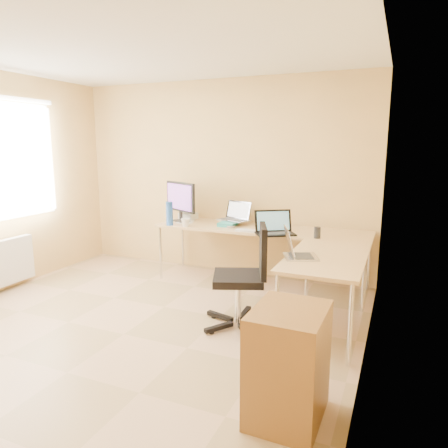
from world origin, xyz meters
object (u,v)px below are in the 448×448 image
at_px(monitor, 181,202).
at_px(cabinet, 288,365).
at_px(laptop_black, 276,223).
at_px(laptop_center, 234,211).
at_px(desk_fan, 188,210).
at_px(mug, 186,223).
at_px(laptop_return, 301,245).
at_px(desk_return, 325,293).
at_px(office_chair, 238,277).
at_px(water_bottle, 169,214).
at_px(desk_main, 260,256).
at_px(keyboard, 252,231).

bearing_deg(monitor, cabinet, -20.75).
distance_m(laptop_black, cabinet, 2.28).
distance_m(laptop_center, desk_fan, 0.73).
height_order(monitor, mug, monitor).
xyz_separation_m(laptop_center, laptop_return, (1.17, -1.25, -0.05)).
xyz_separation_m(desk_return, office_chair, (-0.79, -0.25, 0.14)).
xyz_separation_m(laptop_black, office_chair, (-0.08, -0.96, -0.37)).
relative_size(monitor, laptop_return, 1.79).
height_order(laptop_black, office_chair, office_chair).
distance_m(desk_return, mug, 2.04).
distance_m(monitor, water_bottle, 0.31).
relative_size(laptop_center, mug, 3.36).
distance_m(desk_main, mug, 1.03).
bearing_deg(keyboard, desk_main, 78.16).
relative_size(laptop_black, office_chair, 0.43).
bearing_deg(cabinet, laptop_center, 119.85).
relative_size(desk_return, laptop_center, 3.45).
bearing_deg(laptop_black, office_chair, -127.60).
relative_size(desk_fan, laptop_return, 0.72).
relative_size(desk_return, laptop_return, 3.74).
bearing_deg(desk_main, desk_fan, 169.93).
height_order(desk_return, desk_fan, desk_fan).
relative_size(keyboard, desk_fan, 1.60).
distance_m(keyboard, laptop_return, 1.20).
xyz_separation_m(laptop_return, office_chair, (-0.58, -0.10, -0.35)).
relative_size(desk_main, laptop_black, 6.11).
bearing_deg(water_bottle, monitor, 90.00).
height_order(desk_main, water_bottle, water_bottle).
bearing_deg(desk_return, keyboard, 143.00).
bearing_deg(laptop_center, desk_return, -20.80).
height_order(desk_return, laptop_return, laptop_return).
xyz_separation_m(desk_return, monitor, (-2.10, 1.00, 0.63)).
distance_m(desk_return, laptop_black, 1.12).
bearing_deg(water_bottle, desk_fan, 90.00).
bearing_deg(desk_fan, laptop_black, -44.11).
bearing_deg(laptop_return, laptop_black, 7.33).
height_order(keyboard, office_chair, office_chair).
height_order(laptop_center, laptop_return, laptop_center).
height_order(keyboard, laptop_return, laptop_return).
height_order(desk_main, cabinet, cabinet).
relative_size(desk_fan, office_chair, 0.25).
distance_m(mug, cabinet, 2.85).
height_order(water_bottle, cabinet, water_bottle).
distance_m(desk_fan, cabinet, 3.38).
distance_m(monitor, cabinet, 3.25).
bearing_deg(monitor, laptop_black, 16.30).
relative_size(desk_main, desk_fan, 10.61).
distance_m(office_chair, cabinet, 1.40).
xyz_separation_m(water_bottle, laptop_return, (1.89, -0.85, -0.04)).
bearing_deg(water_bottle, laptop_center, 28.89).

